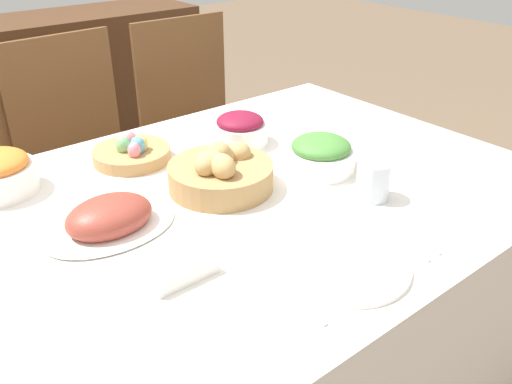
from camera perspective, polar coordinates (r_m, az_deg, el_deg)
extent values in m
cube|color=white|center=(1.54, -1.81, -12.26)|extent=(1.53, 1.08, 0.73)
cylinder|color=brown|center=(2.13, -5.96, -4.08)|extent=(0.03, 0.03, 0.46)
cylinder|color=brown|center=(2.32, 2.12, -0.94)|extent=(0.03, 0.03, 0.46)
cylinder|color=brown|center=(2.43, -10.89, -0.12)|extent=(0.03, 0.03, 0.46)
cylinder|color=brown|center=(2.60, -3.35, 2.38)|extent=(0.03, 0.03, 0.46)
cube|color=brown|center=(2.25, -4.75, 4.76)|extent=(0.43, 0.43, 0.02)
cube|color=brown|center=(2.33, -7.79, 11.96)|extent=(0.42, 0.03, 0.48)
cylinder|color=brown|center=(1.95, -18.84, -9.04)|extent=(0.03, 0.03, 0.46)
cylinder|color=brown|center=(2.27, -22.69, -4.18)|extent=(0.03, 0.03, 0.46)
cylinder|color=brown|center=(1.95, -17.42, -8.84)|extent=(0.03, 0.03, 0.46)
cylinder|color=brown|center=(2.10, -8.07, -4.73)|extent=(0.03, 0.03, 0.46)
cylinder|color=brown|center=(2.26, -21.97, -4.19)|extent=(0.03, 0.03, 0.46)
cylinder|color=brown|center=(2.39, -13.54, -0.92)|extent=(0.03, 0.03, 0.46)
cube|color=brown|center=(2.05, -16.11, 1.11)|extent=(0.45, 0.45, 0.02)
cube|color=brown|center=(2.12, -19.64, 8.93)|extent=(0.42, 0.05, 0.48)
cube|color=#4C2D19|center=(3.00, -19.32, 8.81)|extent=(1.40, 0.44, 0.88)
cylinder|color=#AD8451|center=(1.34, -3.73, 1.66)|extent=(0.26, 0.26, 0.06)
ellipsoid|color=tan|center=(1.35, -3.60, 3.74)|extent=(0.09, 0.09, 0.06)
ellipsoid|color=tan|center=(1.33, -4.02, 4.10)|extent=(0.09, 0.09, 0.06)
ellipsoid|color=tan|center=(1.27, -3.61, 2.74)|extent=(0.07, 0.09, 0.06)
ellipsoid|color=tan|center=(1.28, -5.25, 2.81)|extent=(0.08, 0.07, 0.05)
ellipsoid|color=tan|center=(1.30, -4.80, 3.33)|extent=(0.08, 0.08, 0.05)
ellipsoid|color=tan|center=(1.37, -1.84, 4.11)|extent=(0.09, 0.09, 0.06)
cylinder|color=#AD8451|center=(1.53, -12.93, 3.86)|extent=(0.21, 0.21, 0.03)
ellipsoid|color=#60B2E0|center=(1.49, -12.34, 4.77)|extent=(0.04, 0.04, 0.05)
ellipsoid|color=pink|center=(1.47, -12.70, 4.29)|extent=(0.04, 0.04, 0.04)
ellipsoid|color=#F4D151|center=(1.50, -11.96, 4.95)|extent=(0.04, 0.04, 0.05)
ellipsoid|color=#7FCC7A|center=(1.50, -13.84, 4.84)|extent=(0.04, 0.04, 0.05)
ellipsoid|color=pink|center=(1.53, -13.20, 5.38)|extent=(0.04, 0.04, 0.05)
ellipsoid|color=white|center=(1.22, -15.02, -3.59)|extent=(0.30, 0.21, 0.01)
ellipsoid|color=#983C2F|center=(1.21, -15.18, -2.48)|extent=(0.19, 0.14, 0.08)
cylinder|color=white|center=(1.44, 6.79, 3.41)|extent=(0.18, 0.18, 0.06)
ellipsoid|color=#478438|center=(1.43, 6.87, 4.79)|extent=(0.16, 0.16, 0.06)
cylinder|color=white|center=(1.59, -1.67, 6.14)|extent=(0.16, 0.16, 0.06)
ellipsoid|color=maroon|center=(1.58, -1.69, 7.45)|extent=(0.14, 0.14, 0.05)
cylinder|color=white|center=(1.08, 9.66, -7.75)|extent=(0.24, 0.24, 0.01)
cube|color=silver|center=(0.99, 3.87, -11.10)|extent=(0.02, 0.17, 0.00)
cube|color=silver|center=(1.18, 14.45, -5.07)|extent=(0.02, 0.17, 0.00)
cube|color=silver|center=(1.20, 15.34, -4.55)|extent=(0.02, 0.17, 0.00)
cylinder|color=silver|center=(1.31, 12.25, 1.21)|extent=(0.08, 0.08, 0.09)
cube|color=white|center=(1.05, -8.16, -7.99)|extent=(0.13, 0.08, 0.03)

